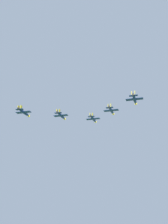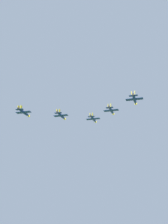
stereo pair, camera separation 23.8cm
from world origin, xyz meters
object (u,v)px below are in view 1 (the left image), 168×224
at_px(jet_left_outer, 24,112).
at_px(jet_right_outer, 135,99).
at_px(jet_right_wingman, 111,111).
at_px(jet_lead, 93,119).
at_px(jet_left_wingman, 61,116).

bearing_deg(jet_left_outer, jet_right_outer, -89.84).
height_order(jet_right_wingman, jet_left_outer, jet_right_wingman).
xyz_separation_m(jet_left_outer, jet_right_outer, (22.14, -60.50, 0.68)).
bearing_deg(jet_lead, jet_right_wingman, -139.50).
bearing_deg(jet_left_outer, jet_lead, -40.20).
xyz_separation_m(jet_lead, jet_right_outer, (-24.52, -43.28, -4.68)).
height_order(jet_lead, jet_right_wingman, jet_lead).
height_order(jet_left_outer, jet_right_outer, jet_right_outer).
relative_size(jet_lead, jet_right_outer, 1.03).
height_order(jet_left_wingman, jet_right_wingman, jet_right_wingman).
height_order(jet_lead, jet_right_outer, jet_lead).
bearing_deg(jet_lead, jet_left_wingman, 139.77).
bearing_deg(jet_right_outer, jet_left_outer, 89.22).
relative_size(jet_left_wingman, jet_left_outer, 1.01).
xyz_separation_m(jet_left_wingman, jet_left_outer, (-23.33, 8.61, -2.86)).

